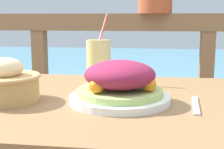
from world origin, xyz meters
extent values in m
cube|color=olive|center=(0.00, 0.00, 0.76)|extent=(1.11, 0.73, 0.04)
cube|color=brown|center=(0.00, 0.78, 0.99)|extent=(2.80, 0.08, 0.09)
cube|color=brown|center=(-0.45, 0.78, 0.47)|extent=(0.07, 0.07, 0.95)
cube|color=brown|center=(0.46, 0.78, 0.47)|extent=(0.07, 0.07, 0.95)
cube|color=#568EA8|center=(0.00, 3.28, 0.21)|extent=(12.00, 4.00, 0.43)
cylinder|color=white|center=(0.09, -0.04, 0.79)|extent=(0.29, 0.29, 0.02)
cylinder|color=#A8C66B|center=(0.09, -0.04, 0.81)|extent=(0.24, 0.24, 0.02)
ellipsoid|color=maroon|center=(0.09, -0.04, 0.86)|extent=(0.20, 0.20, 0.08)
sphere|color=orange|center=(0.17, -0.06, 0.83)|extent=(0.04, 0.04, 0.04)
sphere|color=orange|center=(0.06, 0.04, 0.83)|extent=(0.04, 0.04, 0.04)
sphere|color=orange|center=(0.04, -0.10, 0.83)|extent=(0.04, 0.04, 0.04)
cylinder|color=#DBCC7F|center=(-0.02, 0.22, 0.86)|extent=(0.09, 0.09, 0.16)
cylinder|color=red|center=(-0.02, 0.23, 0.92)|extent=(0.07, 0.01, 0.21)
cylinder|color=white|center=(-0.02, 0.23, 0.92)|extent=(0.07, 0.02, 0.21)
cylinder|color=tan|center=(-0.23, -0.07, 0.81)|extent=(0.18, 0.18, 0.07)
torus|color=tan|center=(-0.23, -0.07, 0.85)|extent=(0.20, 0.20, 0.01)
ellipsoid|color=beige|center=(-0.23, -0.07, 0.87)|extent=(0.10, 0.10, 0.06)
cylinder|color=#A34C2D|center=(0.18, 0.78, 1.10)|extent=(0.18, 0.18, 0.12)
cube|color=silver|center=(0.30, -0.05, 0.78)|extent=(0.03, 0.18, 0.00)
camera|label=1|loc=(0.19, -0.89, 1.01)|focal=50.00mm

